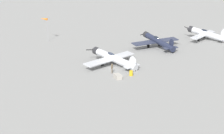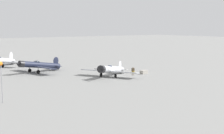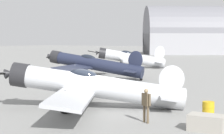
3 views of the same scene
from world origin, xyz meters
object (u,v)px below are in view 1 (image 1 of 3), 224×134
equipment_crate (118,76)px  airplane_foreground (113,58)px  fuel_drum (131,73)px  ground_crew_mechanic (112,67)px  windsock_mast (44,20)px  airplane_far_line (206,34)px  airplane_mid_apron (158,41)px

equipment_crate → airplane_foreground: bearing=-99.7°
fuel_drum → equipment_crate: bearing=17.8°
airplane_foreground → ground_crew_mechanic: size_ratio=6.62×
windsock_mast → fuel_drum: bearing=110.0°
airplane_far_line → airplane_mid_apron: bearing=69.4°
windsock_mast → airplane_foreground: bearing=112.4°
equipment_crate → fuel_drum: bearing=-162.2°
airplane_foreground → equipment_crate: (1.28, 7.48, -0.97)m
ground_crew_mechanic → windsock_mast: bearing=132.8°
airplane_mid_apron → ground_crew_mechanic: 20.46m
airplane_far_line → ground_crew_mechanic: (28.98, 18.77, -0.47)m
airplane_mid_apron → equipment_crate: (14.34, 17.44, -1.20)m
ground_crew_mechanic → equipment_crate: bearing=-61.0°
fuel_drum → windsock_mast: size_ratio=0.16×
airplane_far_line → windsock_mast: windsock_mast is taller
airplane_foreground → fuel_drum: airplane_foreground is taller
airplane_foreground → airplane_mid_apron: airplane_mid_apron is taller
airplane_far_line → fuel_drum: airplane_far_line is taller
windsock_mast → airplane_mid_apron: bearing=147.9°
airplane_mid_apron → equipment_crate: airplane_mid_apron is taller
airplane_foreground → windsock_mast: bearing=-8.9°
airplane_foreground → airplane_mid_apron: (-13.06, -9.96, 0.23)m
airplane_foreground → equipment_crate: size_ratio=6.67×
airplane_far_line → fuel_drum: (26.27, 20.94, -1.05)m
ground_crew_mechanic → windsock_mast: size_ratio=0.31×
airplane_foreground → windsock_mast: size_ratio=2.04×
airplane_far_line → windsock_mast: (37.61, -10.15, 3.53)m
airplane_far_line → airplane_foreground: bearing=80.2°
ground_crew_mechanic → windsock_mast: windsock_mast is taller
airplane_mid_apron → fuel_drum: bearing=130.1°
airplane_mid_apron → windsock_mast: bearing=43.4°
airplane_foreground → airplane_far_line: (-27.56, -14.28, 0.16)m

